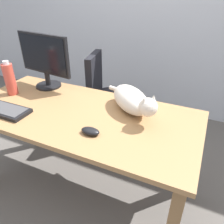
% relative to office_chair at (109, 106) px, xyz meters
% --- Properties ---
extents(ground_plane, '(8.00, 8.00, 0.00)m').
position_rel_office_chair_xyz_m(ground_plane, '(0.12, -0.71, -0.38)').
color(ground_plane, '#59544F').
extents(desk, '(1.55, 0.72, 0.72)m').
position_rel_office_chair_xyz_m(desk, '(0.12, -0.71, 0.24)').
color(desk, '#9E7247').
rests_on(desk, ground_plane).
extents(office_chair, '(0.49, 0.48, 0.90)m').
position_rel_office_chair_xyz_m(office_chair, '(0.00, 0.00, 0.00)').
color(office_chair, black).
rests_on(office_chair, ground_plane).
extents(monitor, '(0.48, 0.20, 0.42)m').
position_rel_office_chair_xyz_m(monitor, '(-0.32, -0.46, 0.56)').
color(monitor, black).
rests_on(monitor, desk).
extents(cat, '(0.47, 0.44, 0.20)m').
position_rel_office_chair_xyz_m(cat, '(0.43, -0.55, 0.42)').
color(cat, silver).
rests_on(cat, desk).
extents(computer_mouse, '(0.11, 0.06, 0.04)m').
position_rel_office_chair_xyz_m(computer_mouse, '(0.31, -0.89, 0.36)').
color(computer_mouse, black).
rests_on(computer_mouse, desk).
extents(water_bottle, '(0.08, 0.08, 0.26)m').
position_rel_office_chair_xyz_m(water_bottle, '(-0.48, -0.68, 0.46)').
color(water_bottle, '#D84C3D').
rests_on(water_bottle, desk).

